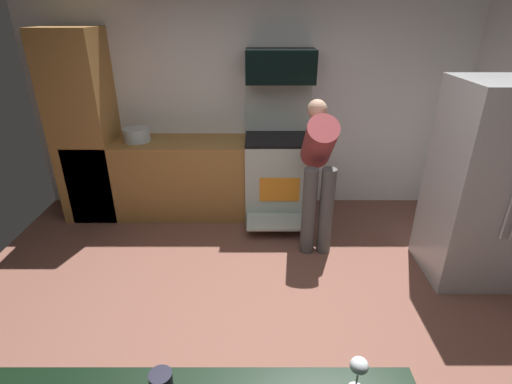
{
  "coord_description": "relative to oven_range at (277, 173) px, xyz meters",
  "views": [
    {
      "loc": [
        0.02,
        -2.25,
        2.25
      ],
      "look_at": [
        0.02,
        0.3,
        1.05
      ],
      "focal_mm": 27.2,
      "sensor_mm": 36.0,
      "label": 1
    }
  ],
  "objects": [
    {
      "name": "stock_pot",
      "position": [
        -1.61,
        0.01,
        0.46
      ],
      "size": [
        0.3,
        0.3,
        0.15
      ],
      "primitive_type": "cylinder",
      "color": "#B2BFC5",
      "rests_on": "lower_cabinet_run"
    },
    {
      "name": "cabinet_column",
      "position": [
        -2.18,
        0.01,
        0.54
      ],
      "size": [
        0.6,
        0.6,
        2.1
      ],
      "primitive_type": "cube",
      "color": "#9D6D37",
      "rests_on": "ground"
    },
    {
      "name": "wall_back",
      "position": [
        -0.28,
        0.37,
        0.79
      ],
      "size": [
        5.2,
        0.12,
        2.6
      ],
      "primitive_type": "cube",
      "color": "silver",
      "rests_on": "ground"
    },
    {
      "name": "lower_cabinet_run",
      "position": [
        -1.18,
        0.01,
        -0.06
      ],
      "size": [
        2.4,
        0.6,
        0.9
      ],
      "primitive_type": "cube",
      "color": "#9D6D37",
      "rests_on": "ground"
    },
    {
      "name": "wine_glass_mid",
      "position": [
        0.13,
        -3.17,
        0.51
      ],
      "size": [
        0.07,
        0.07,
        0.16
      ],
      "color": "silver",
      "rests_on": "counter_island"
    },
    {
      "name": "oven_range",
      "position": [
        0.0,
        0.0,
        0.0
      ],
      "size": [
        0.76,
        1.0,
        1.54
      ],
      "color": "#B1C2BA",
      "rests_on": "ground"
    },
    {
      "name": "refrigerator",
      "position": [
        1.75,
        -1.18,
        0.38
      ],
      "size": [
        0.86,
        0.73,
        1.77
      ],
      "color": "#B3B6B9",
      "rests_on": "ground"
    },
    {
      "name": "person_cook",
      "position": [
        0.35,
        -0.71,
        0.37
      ],
      "size": [
        0.31,
        0.66,
        1.46
      ],
      "color": "#515151",
      "rests_on": "ground"
    },
    {
      "name": "ground_plane",
      "position": [
        -0.28,
        -1.97,
        -0.52
      ],
      "size": [
        5.2,
        4.8,
        0.02
      ],
      "primitive_type": "cube",
      "color": "brown"
    },
    {
      "name": "mug_coffee",
      "position": [
        -0.63,
        -3.17,
        0.43
      ],
      "size": [
        0.09,
        0.09,
        0.09
      ],
      "primitive_type": "cylinder",
      "color": "black",
      "rests_on": "counter_island"
    },
    {
      "name": "microwave",
      "position": [
        0.0,
        0.09,
        1.2
      ],
      "size": [
        0.74,
        0.38,
        0.35
      ],
      "primitive_type": "cube",
      "color": "black",
      "rests_on": "oven_range"
    }
  ]
}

